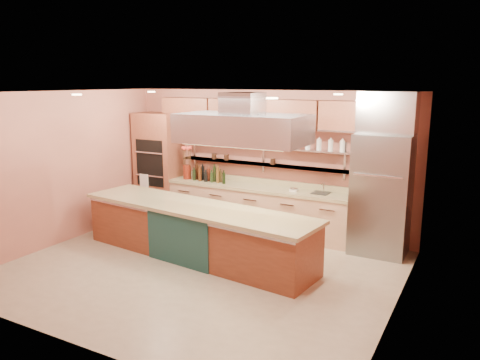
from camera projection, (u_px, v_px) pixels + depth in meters
The scene contains 21 objects.
floor at pixel (199, 270), 7.50m from camera, with size 6.00×5.00×0.02m, color tan.
ceiling at pixel (196, 93), 6.92m from camera, with size 6.00×5.00×0.02m, color black.
wall_back at pixel (266, 161), 9.36m from camera, with size 6.00×0.04×2.80m, color #B26754.
wall_front at pixel (70, 229), 5.05m from camera, with size 6.00×0.04×2.80m, color #B26754.
wall_left at pixel (61, 168), 8.60m from camera, with size 0.04×5.00×2.80m, color #B26754.
wall_right at pixel (400, 210), 5.82m from camera, with size 0.04×5.00×2.80m, color #B26754.
oven_stack at pixel (159, 165), 10.27m from camera, with size 0.95×0.64×2.30m, color brown.
refrigerator at pixel (381, 195), 8.04m from camera, with size 0.95×0.72×2.10m, color gray.
back_counter at pixel (257, 209), 9.32m from camera, with size 3.84×0.64×0.93m, color tan.
wall_shelf_lower at pixel (261, 164), 9.28m from camera, with size 3.60×0.26×0.03m, color #B7B8BE.
wall_shelf_upper at pixel (262, 147), 9.21m from camera, with size 3.60×0.26×0.03m, color #B7B8BE.
upper_cabinets at pixel (263, 114), 9.01m from camera, with size 4.60×0.36×0.55m, color brown.
range_hood at pixel (243, 129), 7.19m from camera, with size 2.00×1.00×0.45m, color #B7B8BE.
ceiling_downlights at pixel (203, 94), 7.10m from camera, with size 4.00×2.80×0.02m, color #FFE5A5.
island at pixel (196, 231), 7.98m from camera, with size 4.33×0.94×0.90m, color brown.
flower_vase at pixel (187, 172), 9.91m from camera, with size 0.17×0.17×0.30m, color #5E190E.
oil_bottle_cluster at pixel (210, 175), 9.65m from camera, with size 0.84×0.24×0.27m, color black.
kitchen_scale at pixel (294, 189), 8.81m from camera, with size 0.14×0.11×0.08m, color silver.
bar_faucet at pixel (324, 188), 8.63m from camera, with size 0.03×0.03×0.20m, color silver.
copper_kettle at pixel (212, 139), 9.72m from camera, with size 0.16×0.16×0.13m, color orange.
green_canister at pixel (235, 140), 9.47m from camera, with size 0.14×0.14×0.17m, color #0E431E.
Camera 1 is at (3.91, -5.89, 2.97)m, focal length 35.00 mm.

